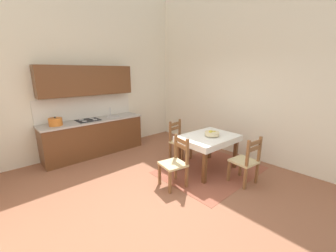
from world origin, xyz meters
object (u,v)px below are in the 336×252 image
dining_chair_tv_side (175,163)px  dining_chair_camera_side (246,161)px  dining_table (208,142)px  fruit_bowl (212,134)px  kitchen_cabinetry (92,121)px  dining_chair_kitchen_side (179,141)px

dining_chair_tv_side → dining_chair_camera_side: 1.32m
dining_table → dining_chair_camera_side: dining_chair_camera_side is taller
fruit_bowl → kitchen_cabinetry: bearing=119.4°
kitchen_cabinetry → dining_chair_camera_side: (1.47, -3.37, -0.41)m
kitchen_cabinetry → fruit_bowl: 2.97m
dining_chair_tv_side → dining_chair_kitchen_side: same height
dining_chair_tv_side → fruit_bowl: size_ratio=3.10×
dining_chair_tv_side → dining_chair_kitchen_side: 1.25m
dining_chair_tv_side → dining_chair_kitchen_side: size_ratio=1.00×
dining_table → fruit_bowl: size_ratio=4.15×
dining_chair_tv_side → dining_table: bearing=0.5°
dining_chair_kitchen_side → dining_chair_camera_side: (0.08, -1.66, 0.00)m
fruit_bowl → dining_chair_tv_side: bearing=177.0°
dining_chair_kitchen_side → fruit_bowl: bearing=-85.7°
dining_chair_tv_side → dining_chair_kitchen_side: bearing=40.9°
kitchen_cabinetry → dining_chair_tv_side: size_ratio=2.65×
dining_table → dining_chair_kitchen_side: size_ratio=1.34×
dining_table → dining_chair_camera_side: size_ratio=1.34×
dining_table → dining_chair_kitchen_side: 0.83m
kitchen_cabinetry → fruit_bowl: bearing=-60.6°
dining_table → dining_chair_tv_side: 1.00m
kitchen_cabinetry → dining_chair_tv_side: 2.60m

